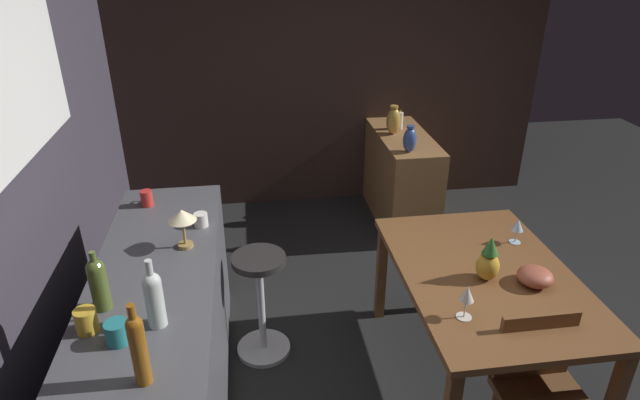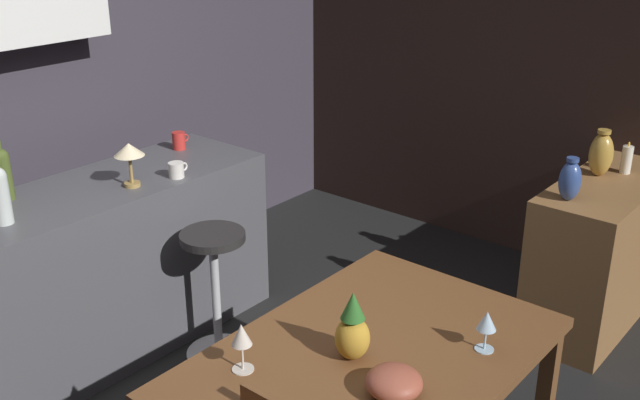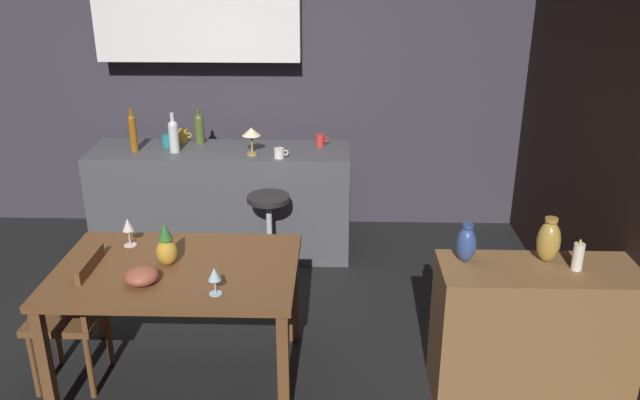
% 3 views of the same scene
% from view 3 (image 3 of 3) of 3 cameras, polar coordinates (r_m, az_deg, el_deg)
% --- Properties ---
extents(ground_plane, '(9.00, 9.00, 0.00)m').
position_cam_3_polar(ground_plane, '(4.36, -10.37, -12.51)').
color(ground_plane, black).
extents(wall_kitchen_back, '(5.20, 0.33, 2.60)m').
position_cam_3_polar(wall_kitchen_back, '(5.77, -7.82, 11.30)').
color(wall_kitchen_back, '#38333D').
rests_on(wall_kitchen_back, ground_plane).
extents(wall_side_right, '(0.10, 4.40, 2.60)m').
position_cam_3_polar(wall_side_right, '(4.33, 24.52, 4.60)').
color(wall_side_right, '#33231E').
rests_on(wall_side_right, ground_plane).
extents(dining_table, '(1.37, 0.92, 0.74)m').
position_cam_3_polar(dining_table, '(3.76, -12.58, -6.93)').
color(dining_table, brown).
rests_on(dining_table, ground_plane).
extents(kitchen_counter, '(2.10, 0.60, 0.90)m').
position_cam_3_polar(kitchen_counter, '(5.40, -8.64, -0.09)').
color(kitchen_counter, '#4C4C51').
rests_on(kitchen_counter, ground_plane).
extents(sideboard_cabinet, '(1.10, 0.44, 0.82)m').
position_cam_3_polar(sideboard_cabinet, '(3.84, 18.53, -11.23)').
color(sideboard_cabinet, olive).
rests_on(sideboard_cabinet, ground_plane).
extents(chair_near_window, '(0.40, 0.40, 0.82)m').
position_cam_3_polar(chair_near_window, '(4.00, -20.85, -9.34)').
color(chair_near_window, brown).
rests_on(chair_near_window, ground_plane).
extents(bar_stool, '(0.34, 0.34, 0.70)m').
position_cam_3_polar(bar_stool, '(4.90, -4.52, -3.21)').
color(bar_stool, '#262323').
rests_on(bar_stool, ground_plane).
extents(wine_glass_left, '(0.07, 0.07, 0.15)m').
position_cam_3_polar(wine_glass_left, '(3.36, -9.40, -6.62)').
color(wine_glass_left, silver).
rests_on(wine_glass_left, dining_table).
extents(wine_glass_right, '(0.08, 0.08, 0.18)m').
position_cam_3_polar(wine_glass_right, '(4.00, -16.74, -2.23)').
color(wine_glass_right, silver).
rests_on(wine_glass_right, dining_table).
extents(pineapple_centerpiece, '(0.12, 0.12, 0.25)m').
position_cam_3_polar(pineapple_centerpiece, '(3.72, -13.53, -4.09)').
color(pineapple_centerpiece, gold).
rests_on(pineapple_centerpiece, dining_table).
extents(fruit_bowl, '(0.18, 0.18, 0.09)m').
position_cam_3_polar(fruit_bowl, '(3.57, -15.62, -6.52)').
color(fruit_bowl, '#9E4C38').
rests_on(fruit_bowl, dining_table).
extents(wine_bottle_clear, '(0.08, 0.08, 0.32)m').
position_cam_3_polar(wine_bottle_clear, '(5.22, -12.92, 5.70)').
color(wine_bottle_clear, silver).
rests_on(wine_bottle_clear, kitchen_counter).
extents(wine_bottle_amber, '(0.06, 0.06, 0.35)m').
position_cam_3_polar(wine_bottle_amber, '(5.31, -16.34, 5.89)').
color(wine_bottle_amber, '#8C5114').
rests_on(wine_bottle_amber, kitchen_counter).
extents(wine_bottle_olive, '(0.08, 0.08, 0.29)m').
position_cam_3_polar(wine_bottle_olive, '(5.42, -10.71, 6.39)').
color(wine_bottle_olive, '#475623').
rests_on(wine_bottle_olive, kitchen_counter).
extents(cup_red, '(0.11, 0.07, 0.10)m').
position_cam_3_polar(cup_red, '(5.28, 0.02, 5.38)').
color(cup_red, red).
rests_on(cup_red, kitchen_counter).
extents(cup_teal, '(0.13, 0.09, 0.10)m').
position_cam_3_polar(cup_teal, '(5.40, -13.39, 5.15)').
color(cup_teal, teal).
rests_on(cup_teal, kitchen_counter).
extents(cup_mustard, '(0.12, 0.09, 0.11)m').
position_cam_3_polar(cup_mustard, '(5.50, -12.15, 5.61)').
color(cup_mustard, gold).
rests_on(cup_mustard, kitchen_counter).
extents(cup_white, '(0.11, 0.08, 0.08)m').
position_cam_3_polar(cup_white, '(4.97, -3.64, 4.20)').
color(cup_white, white).
rests_on(cup_white, kitchen_counter).
extents(counter_lamp, '(0.15, 0.15, 0.22)m').
position_cam_3_polar(counter_lamp, '(5.03, -6.13, 5.88)').
color(counter_lamp, '#A58447').
rests_on(counter_lamp, kitchen_counter).
extents(pillar_candle_tall, '(0.06, 0.06, 0.18)m').
position_cam_3_polar(pillar_candle_tall, '(3.66, 22.00, -4.70)').
color(pillar_candle_tall, white).
rests_on(pillar_candle_tall, sideboard_cabinet).
extents(vase_brass, '(0.13, 0.13, 0.26)m').
position_cam_3_polar(vase_brass, '(3.68, 19.70, -3.45)').
color(vase_brass, '#B78C38').
rests_on(vase_brass, sideboard_cabinet).
extents(vase_ceramic_blue, '(0.11, 0.11, 0.22)m').
position_cam_3_polar(vase_ceramic_blue, '(3.56, 12.91, -3.83)').
color(vase_ceramic_blue, '#334C8C').
rests_on(vase_ceramic_blue, sideboard_cabinet).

